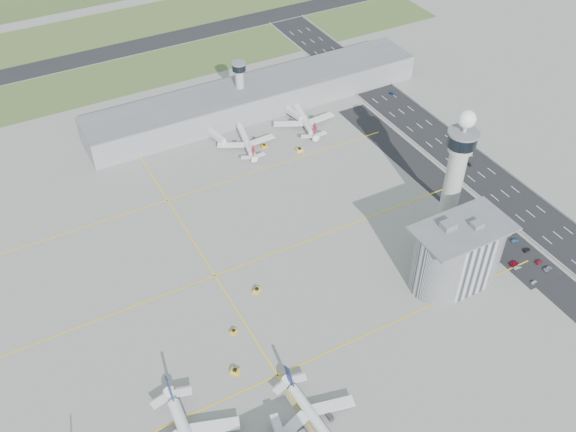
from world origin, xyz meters
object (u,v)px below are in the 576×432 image
airplane_far_b (304,115)px  car_lot_2 (514,263)px  tug_2 (234,331)px  car_hw_1 (469,164)px  admin_building (458,254)px  car_lot_1 (517,267)px  tug_5 (300,150)px  jet_bridge_far_1 (287,111)px  car_hw_2 (392,93)px  car_hw_4 (325,59)px  car_lot_11 (496,225)px  tug_3 (257,290)px  control_tower (457,167)px  tug_4 (264,146)px  car_lot_6 (548,269)px  car_lot_5 (476,231)px  tug_1 (235,371)px  car_lot_8 (527,250)px  car_lot_3 (497,249)px  car_lot_10 (508,235)px  car_lot_4 (486,240)px  secondary_tower (240,83)px  airplane_near_c (315,415)px  jet_bridge_far_0 (210,133)px  car_lot_7 (539,262)px  car_lot_9 (515,241)px  airplane_far_a (246,137)px

airplane_far_b → car_lot_2: size_ratio=9.44×
tug_2 → car_hw_1: (161.14, 43.23, -0.26)m
admin_building → car_lot_1: size_ratio=11.26×
tug_2 → tug_5: bearing=109.1°
tug_2 → car_lot_1: (128.27, -27.98, -0.22)m
jet_bridge_far_1 → tug_2: (-98.07, -135.16, -2.01)m
car_hw_2 → car_hw_4: size_ratio=1.12×
tug_5 → car_lot_11: (53.78, -99.88, -0.49)m
tug_3 → car_lot_2: size_ratio=0.73×
control_tower → tug_4: 116.06m
control_tower → car_lot_6: bearing=-64.8°
car_lot_5 → control_tower: bearing=32.7°
car_lot_11 → tug_1: bearing=92.3°
car_lot_8 → car_lot_3: bearing=56.2°
car_lot_10 → car_lot_11: (0.30, 8.18, -0.07)m
tug_1 → car_lot_4: tug_1 is taller
car_hw_4 → tug_2: bearing=-139.8°
secondary_tower → car_lot_5: 163.05m
airplane_near_c → jet_bridge_far_0: 191.04m
tug_2 → car_lot_1: 131.29m
car_lot_7 → car_hw_1: size_ratio=1.14×
tug_5 → car_lot_4: tug_5 is taller
tug_4 → car_hw_2: tug_4 is taller
car_lot_7 → tug_4: bearing=18.5°
car_lot_2 → car_lot_8: size_ratio=1.22×
jet_bridge_far_1 → tug_3: jet_bridge_far_1 is taller
tug_2 → car_lot_1: tug_2 is taller
car_lot_5 → tug_5: bearing=15.0°
car_lot_1 → car_lot_5: car_lot_5 is taller
admin_building → jet_bridge_far_0: 162.39m
airplane_near_c → tug_4: size_ratio=13.14×
tug_3 → car_lot_4: tug_3 is taller
airplane_far_b → car_lot_6: airplane_far_b is taller
tug_5 → car_lot_1: 133.33m
tug_4 → tug_2: bearing=-26.6°
control_tower → car_hw_4: 180.13m
car_lot_3 → car_lot_9: (11.28, 0.15, 0.05)m
admin_building → car_lot_8: 44.65m
control_tower → tug_1: 133.45m
car_lot_3 → car_lot_4: (-0.51, 6.75, -0.00)m
airplane_near_c → airplane_far_a: airplane_near_c is taller
car_lot_2 → tug_5: bearing=10.5°
jet_bridge_far_0 → car_lot_2: jet_bridge_far_0 is taller
car_lot_1 → car_lot_3: car_lot_1 is taller
airplane_far_b → tug_4: (-31.52, -10.57, -5.29)m
tug_1 → jet_bridge_far_0: bearing=-154.4°
control_tower → jet_bridge_far_0: (-70.00, 124.00, -32.19)m
jet_bridge_far_0 → car_lot_7: 188.72m
airplane_near_c → tug_4: airplane_near_c is taller
jet_bridge_far_0 → control_tower: bearing=19.4°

